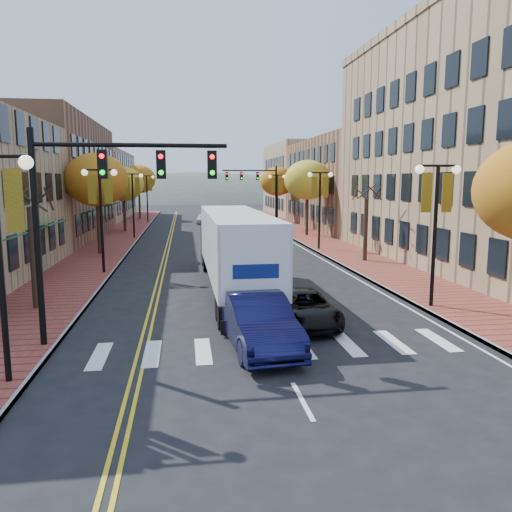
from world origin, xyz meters
name	(u,v)px	position (x,y,z in m)	size (l,w,h in m)	color
ground	(286,371)	(0.00, 0.00, 0.00)	(200.00, 200.00, 0.00)	black
sidewalk_left	(116,240)	(-9.00, 32.50, 0.07)	(4.00, 85.00, 0.15)	brown
sidewalk_right	(310,237)	(9.00, 32.50, 0.07)	(4.00, 85.00, 0.15)	brown
building_left_mid	(30,179)	(-17.00, 36.00, 5.50)	(12.00, 24.00, 11.00)	brown
building_left_far	(83,185)	(-17.00, 61.00, 4.75)	(12.00, 26.00, 9.50)	#9E8966
building_right_mid	(371,184)	(18.50, 42.00, 5.00)	(15.00, 24.00, 10.00)	brown
building_right_far	(320,180)	(18.50, 64.00, 5.50)	(15.00, 20.00, 11.00)	#9E8966
tree_left_a	(33,258)	(-9.00, 8.00, 2.25)	(0.28, 0.28, 4.20)	#382619
tree_left_b	(97,180)	(-9.00, 24.00, 5.45)	(4.48, 4.48, 7.21)	#382619
tree_left_c	(123,184)	(-9.00, 40.00, 5.05)	(4.16, 4.16, 6.69)	#382619
tree_left_d	(139,179)	(-9.00, 58.00, 5.60)	(4.61, 4.61, 7.42)	#382619
tree_right_b	(366,229)	(9.00, 18.00, 2.25)	(0.28, 0.28, 4.20)	#382619
tree_right_c	(307,180)	(9.00, 34.00, 5.45)	(4.48, 4.48, 7.21)	#382619
tree_right_d	(277,181)	(9.00, 50.00, 5.29)	(4.35, 4.35, 7.00)	#382619
lamp_left_b	(101,200)	(-7.50, 16.00, 4.29)	(1.96, 0.36, 6.05)	black
lamp_left_c	(133,193)	(-7.50, 34.00, 4.29)	(1.96, 0.36, 6.05)	black
lamp_left_d	(147,189)	(-7.50, 52.00, 4.29)	(1.96, 0.36, 6.05)	black
lamp_right_a	(436,208)	(7.50, 6.00, 4.29)	(1.96, 0.36, 6.05)	black
lamp_right_b	(320,195)	(7.50, 24.00, 4.29)	(1.96, 0.36, 6.05)	black
lamp_right_c	(277,191)	(7.50, 42.00, 4.29)	(1.96, 0.36, 6.05)	black
traffic_mast_near	(98,196)	(-5.48, 3.00, 4.92)	(6.10, 0.35, 7.00)	black
traffic_mast_far	(259,185)	(5.48, 42.00, 4.92)	(6.10, 0.34, 7.00)	black
semi_truck	(232,244)	(-0.51, 10.73, 2.31)	(2.66, 15.82, 3.95)	black
navy_sedan	(258,321)	(-0.50, 2.14, 0.87)	(1.85, 5.30, 1.75)	#0D0E35
black_suv	(304,308)	(1.62, 4.54, 0.64)	(2.12, 4.59, 1.28)	black
car_far_white	(203,219)	(-0.50, 50.03, 0.64)	(1.52, 3.77, 1.28)	silver
car_far_silver	(211,215)	(0.88, 58.17, 0.60)	(1.67, 4.11, 1.19)	#97979E
car_far_oncoming	(213,210)	(1.67, 66.76, 0.75)	(1.59, 4.56, 1.50)	#ABACB3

